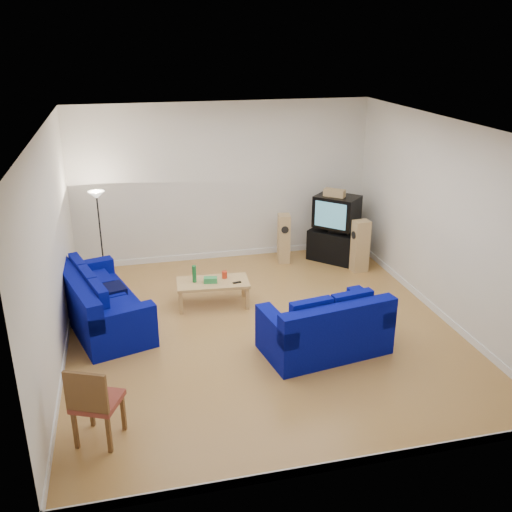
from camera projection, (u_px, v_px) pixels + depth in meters
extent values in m
cube|color=olive|center=(262.00, 329.00, 9.10)|extent=(6.00, 6.50, 0.01)
cube|color=white|center=(263.00, 126.00, 7.93)|extent=(6.00, 6.50, 0.01)
cube|color=white|center=(223.00, 183.00, 11.46)|extent=(6.00, 0.01, 3.20)
cube|color=white|center=(342.00, 341.00, 5.57)|extent=(6.00, 0.01, 3.20)
cube|color=white|center=(52.00, 251.00, 7.87)|extent=(0.01, 6.50, 3.20)
cube|color=white|center=(443.00, 220.00, 9.16)|extent=(0.01, 6.50, 3.20)
cube|color=white|center=(225.00, 254.00, 12.01)|extent=(6.00, 0.02, 0.12)
cube|color=white|center=(334.00, 465.00, 6.14)|extent=(6.00, 0.02, 0.12)
cube|color=white|center=(66.00, 348.00, 8.43)|extent=(0.02, 6.50, 0.12)
cube|color=white|center=(432.00, 306.00, 9.72)|extent=(0.02, 6.50, 0.12)
cube|color=#000463|center=(103.00, 311.00, 9.20)|extent=(1.64, 2.52, 0.45)
cube|color=#000463|center=(76.00, 291.00, 8.86)|extent=(0.90, 2.30, 0.46)
cube|color=#000463|center=(84.00, 269.00, 9.92)|extent=(1.03, 0.51, 0.25)
cube|color=#000463|center=(122.00, 318.00, 8.23)|extent=(1.03, 0.51, 0.25)
cube|color=black|center=(111.00, 290.00, 9.16)|extent=(0.53, 0.53, 0.13)
cube|color=#000463|center=(324.00, 336.00, 8.43)|extent=(1.93, 1.28, 0.44)
cube|color=#000463|center=(339.00, 321.00, 7.93)|extent=(1.80, 0.52, 0.45)
cube|color=#000463|center=(276.00, 325.00, 8.02)|extent=(0.39, 1.02, 0.25)
cube|color=#000463|center=(370.00, 306.00, 8.58)|extent=(0.39, 1.02, 0.25)
cube|color=black|center=(320.00, 312.00, 8.44)|extent=(0.48, 0.48, 0.13)
cube|color=tan|center=(213.00, 283.00, 9.76)|extent=(1.26, 0.70, 0.05)
cube|color=tan|center=(181.00, 303.00, 9.52)|extent=(0.06, 0.06, 0.39)
cube|color=tan|center=(180.00, 290.00, 9.99)|extent=(0.06, 0.06, 0.39)
cube|color=tan|center=(247.00, 299.00, 9.69)|extent=(0.06, 0.06, 0.39)
cube|color=tan|center=(243.00, 286.00, 10.16)|extent=(0.06, 0.06, 0.39)
cylinder|color=#197233|center=(194.00, 274.00, 9.67)|extent=(0.07, 0.07, 0.30)
cube|color=green|center=(210.00, 280.00, 9.69)|extent=(0.24, 0.16, 0.09)
cylinder|color=red|center=(224.00, 275.00, 9.86)|extent=(0.11, 0.11, 0.13)
cube|color=black|center=(237.00, 282.00, 9.69)|extent=(0.15, 0.07, 0.02)
cube|color=black|center=(335.00, 246.00, 11.75)|extent=(1.13, 1.14, 0.63)
cube|color=black|center=(339.00, 230.00, 11.59)|extent=(0.49, 0.47, 0.09)
cube|color=black|center=(337.00, 211.00, 11.53)|extent=(1.02, 1.02, 0.64)
cube|color=#3A7180|center=(330.00, 215.00, 11.28)|extent=(0.48, 0.49, 0.51)
cube|color=tan|center=(334.00, 193.00, 11.36)|extent=(0.43, 0.41, 0.15)
cube|color=tan|center=(284.00, 238.00, 11.60)|extent=(0.28, 0.33, 1.01)
cylinder|color=black|center=(285.00, 230.00, 11.37)|extent=(0.15, 0.04, 0.15)
cube|color=tan|center=(360.00, 246.00, 11.14)|extent=(0.32, 0.26, 1.04)
cylinder|color=black|center=(354.00, 235.00, 11.01)|extent=(0.03, 0.15, 0.15)
cylinder|color=black|center=(105.00, 280.00, 10.88)|extent=(0.22, 0.22, 0.03)
cylinder|color=black|center=(101.00, 239.00, 10.58)|extent=(0.03, 0.03, 1.64)
cone|color=white|center=(96.00, 195.00, 10.27)|extent=(0.30, 0.30, 0.13)
cube|color=brown|center=(75.00, 430.00, 6.41)|extent=(0.06, 0.06, 0.49)
cube|color=brown|center=(91.00, 408.00, 6.78)|extent=(0.06, 0.06, 0.49)
cube|color=brown|center=(109.00, 434.00, 6.34)|extent=(0.06, 0.06, 0.49)
cube|color=brown|center=(123.00, 412.00, 6.71)|extent=(0.06, 0.06, 0.49)
cube|color=brown|center=(97.00, 401.00, 6.46)|extent=(0.65, 0.65, 0.07)
cube|color=brown|center=(86.00, 393.00, 6.16)|extent=(0.47, 0.24, 0.49)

